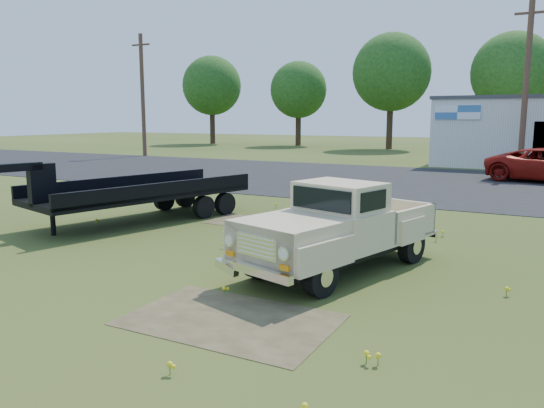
# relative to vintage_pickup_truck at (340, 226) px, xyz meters

# --- Properties ---
(ground) EXTENTS (140.00, 140.00, 0.00)m
(ground) POSITION_rel_vintage_pickup_truck_xyz_m (-1.98, -0.16, -0.86)
(ground) COLOR #304215
(ground) RESTS_ON ground
(asphalt_lot) EXTENTS (90.00, 14.00, 0.02)m
(asphalt_lot) POSITION_rel_vintage_pickup_truck_xyz_m (-1.98, 14.84, -0.86)
(asphalt_lot) COLOR black
(asphalt_lot) RESTS_ON ground
(dirt_patch_a) EXTENTS (3.00, 2.00, 0.01)m
(dirt_patch_a) POSITION_rel_vintage_pickup_truck_xyz_m (-0.48, -3.16, -0.86)
(dirt_patch_a) COLOR #433723
(dirt_patch_a) RESTS_ON ground
(dirt_patch_b) EXTENTS (2.20, 1.60, 0.01)m
(dirt_patch_b) POSITION_rel_vintage_pickup_truck_xyz_m (-3.98, 3.34, -0.86)
(dirt_patch_b) COLOR #433723
(dirt_patch_b) RESTS_ON ground
(utility_pole_west) EXTENTS (1.60, 0.30, 9.00)m
(utility_pole_west) POSITION_rel_vintage_pickup_truck_xyz_m (-23.98, 21.84, 3.74)
(utility_pole_west) COLOR #4F3224
(utility_pole_west) RESTS_ON ground
(utility_pole_mid) EXTENTS (1.60, 0.30, 9.00)m
(utility_pole_mid) POSITION_rel_vintage_pickup_truck_xyz_m (2.02, 21.84, 3.74)
(utility_pole_mid) COLOR #4F3224
(utility_pole_mid) RESTS_ON ground
(treeline_a) EXTENTS (6.40, 6.40, 9.52)m
(treeline_a) POSITION_rel_vintage_pickup_truck_xyz_m (-29.98, 39.84, 5.44)
(treeline_a) COLOR #352418
(treeline_a) RESTS_ON ground
(treeline_b) EXTENTS (5.76, 5.76, 8.57)m
(treeline_b) POSITION_rel_vintage_pickup_truck_xyz_m (-19.98, 40.84, 4.80)
(treeline_b) COLOR #352418
(treeline_b) RESTS_ON ground
(treeline_c) EXTENTS (7.04, 7.04, 10.47)m
(treeline_c) POSITION_rel_vintage_pickup_truck_xyz_m (-9.98, 39.34, 6.07)
(treeline_c) COLOR #352418
(treeline_c) RESTS_ON ground
(treeline_d) EXTENTS (6.72, 6.72, 10.00)m
(treeline_d) POSITION_rel_vintage_pickup_truck_xyz_m (0.02, 40.34, 5.75)
(treeline_d) COLOR #352418
(treeline_d) RESTS_ON ground
(vintage_pickup_truck) EXTENTS (3.13, 5.09, 1.73)m
(vintage_pickup_truck) POSITION_rel_vintage_pickup_truck_xyz_m (0.00, 0.00, 0.00)
(vintage_pickup_truck) COLOR #D3BB8E
(vintage_pickup_truck) RESTS_ON ground
(flatbed_trailer) EXTENTS (4.03, 7.22, 1.87)m
(flatbed_trailer) POSITION_rel_vintage_pickup_truck_xyz_m (-6.75, 2.04, 0.07)
(flatbed_trailer) COLOR black
(flatbed_trailer) RESTS_ON ground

